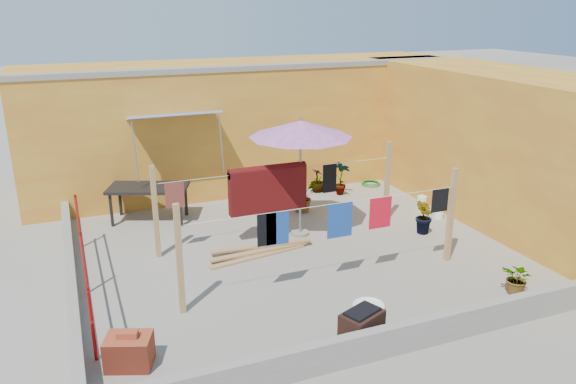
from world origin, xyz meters
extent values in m
plane|color=#9E998E|center=(0.00, 0.00, 0.00)|extent=(80.00, 80.00, 0.00)
cube|color=gold|center=(0.50, 4.70, 1.60)|extent=(11.00, 2.40, 3.20)
cube|color=gray|center=(0.50, 3.65, 3.15)|extent=(11.00, 0.35, 0.12)
cube|color=#2D51B2|center=(-1.60, 3.15, 2.25)|extent=(2.00, 0.79, 0.22)
cylinder|color=gray|center=(-2.55, 2.78, 1.60)|extent=(0.03, 0.30, 1.28)
cylinder|color=gray|center=(-0.65, 2.78, 1.60)|extent=(0.03, 0.30, 1.28)
cube|color=gold|center=(5.20, 0.00, 1.60)|extent=(2.40, 9.00, 3.20)
cube|color=gray|center=(0.00, -3.58, 0.22)|extent=(8.30, 0.16, 0.44)
cube|color=gray|center=(-4.08, 0.00, 0.22)|extent=(0.16, 7.30, 0.44)
cylinder|color=maroon|center=(-3.85, -2.20, 0.55)|extent=(0.05, 0.05, 1.10)
cylinder|color=maroon|center=(-3.85, -0.20, 0.55)|extent=(0.05, 0.05, 1.10)
cylinder|color=maroon|center=(-3.85, 1.80, 0.55)|extent=(0.05, 0.05, 1.10)
cylinder|color=maroon|center=(-3.85, -0.20, 1.05)|extent=(0.04, 4.20, 0.04)
cylinder|color=maroon|center=(-3.85, -0.20, 0.60)|extent=(0.04, 4.20, 0.04)
cube|color=tan|center=(-2.50, -1.40, 0.90)|extent=(0.09, 0.09, 1.80)
cube|color=tan|center=(2.50, -1.40, 0.90)|extent=(0.09, 0.09, 1.80)
cube|color=tan|center=(2.50, 0.80, 0.90)|extent=(0.09, 0.09, 1.80)
cube|color=tan|center=(-2.50, 0.80, 0.90)|extent=(0.09, 0.09, 1.80)
cylinder|color=silver|center=(0.00, -1.40, 1.45)|extent=(5.00, 0.01, 0.01)
cylinder|color=silver|center=(0.00, 0.80, 1.45)|extent=(5.00, 0.01, 0.01)
cube|color=#460B0C|center=(-0.27, 0.80, 1.05)|extent=(1.59, 0.22, 0.89)
cube|color=black|center=(1.10, 0.80, 1.14)|extent=(0.31, 0.02, 0.61)
cube|color=brown|center=(-2.12, 0.80, 1.20)|extent=(0.36, 0.02, 0.51)
cube|color=navy|center=(-0.90, -1.40, 1.17)|extent=(0.38, 0.02, 0.56)
cube|color=black|center=(-1.09, -1.40, 1.18)|extent=(0.32, 0.02, 0.55)
cube|color=red|center=(0.99, -1.40, 1.17)|extent=(0.42, 0.02, 0.56)
cube|color=navy|center=(0.22, -1.40, 1.14)|extent=(0.46, 0.02, 0.61)
cube|color=black|center=(2.23, -1.40, 1.23)|extent=(0.34, 0.02, 0.44)
cylinder|color=gray|center=(0.43, 0.78, 0.03)|extent=(0.37, 0.37, 0.06)
cylinder|color=gray|center=(0.43, 0.78, 1.19)|extent=(0.05, 0.05, 2.37)
cone|color=#D070B8|center=(0.43, 0.78, 2.25)|extent=(2.16, 2.16, 0.33)
cylinder|color=gray|center=(0.43, 0.78, 2.44)|extent=(0.04, 0.04, 0.10)
cube|color=black|center=(-2.34, 2.77, 0.77)|extent=(1.90, 1.42, 0.06)
cube|color=black|center=(-3.16, 2.73, 0.37)|extent=(0.06, 0.06, 0.74)
cube|color=black|center=(-2.91, 3.36, 0.37)|extent=(0.06, 0.06, 0.74)
cube|color=black|center=(-1.78, 2.18, 0.37)|extent=(0.06, 0.06, 0.74)
cube|color=black|center=(-1.53, 2.81, 0.37)|extent=(0.06, 0.06, 0.74)
cube|color=#B23D29|center=(-3.44, -2.50, 0.22)|extent=(0.71, 0.62, 0.43)
cube|color=#9D4424|center=(-3.44, -2.50, 0.48)|extent=(0.30, 0.22, 0.09)
cube|color=tan|center=(-0.75, 0.05, 0.02)|extent=(2.00, 0.45, 0.04)
cube|color=tan|center=(-0.67, 0.17, 0.07)|extent=(2.01, 0.28, 0.04)
cube|color=tan|center=(-0.59, 0.29, 0.11)|extent=(2.01, 0.28, 0.04)
cube|color=black|center=(-0.33, -3.20, 0.25)|extent=(0.70, 0.59, 0.49)
cube|color=black|center=(-0.33, -3.20, 0.51)|extent=(0.57, 0.46, 0.04)
cylinder|color=white|center=(0.24, -2.42, 0.03)|extent=(0.48, 0.48, 0.06)
torus|color=white|center=(0.24, -2.42, 0.06)|extent=(0.51, 0.51, 0.05)
cylinder|color=white|center=(3.70, 0.48, 0.15)|extent=(0.22, 0.22, 0.30)
cylinder|color=white|center=(3.70, 0.48, 0.32)|extent=(0.06, 0.06, 0.05)
cylinder|color=white|center=(3.70, 1.14, 0.15)|extent=(0.22, 0.22, 0.30)
cylinder|color=white|center=(3.70, 1.14, 0.32)|extent=(0.06, 0.06, 0.05)
torus|color=#1A751A|center=(3.53, 3.20, 0.02)|extent=(0.52, 0.52, 0.04)
torus|color=#1A751A|center=(3.53, 3.20, 0.06)|extent=(0.44, 0.44, 0.04)
imported|color=#285E1B|center=(1.03, 2.04, 0.36)|extent=(0.84, 0.81, 0.72)
imported|color=#285E1B|center=(1.95, 3.20, 0.31)|extent=(0.44, 0.44, 0.62)
imported|color=#285E1B|center=(2.41, 2.78, 0.45)|extent=(0.54, 0.57, 0.90)
imported|color=#285E1B|center=(2.84, -0.17, 0.39)|extent=(0.44, 0.50, 0.77)
imported|color=#285E1B|center=(2.78, -2.90, 0.28)|extent=(0.57, 0.61, 0.55)
camera|label=1|loc=(-3.87, -9.19, 4.58)|focal=35.00mm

